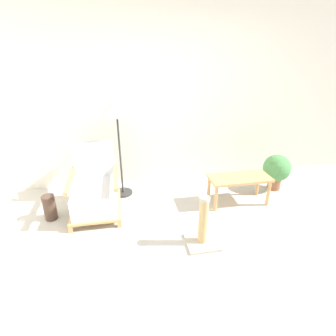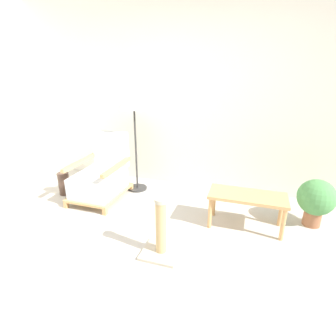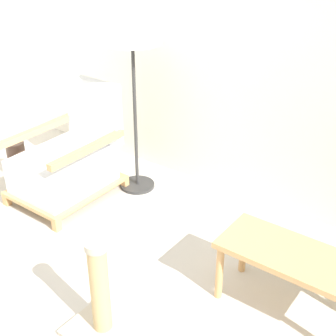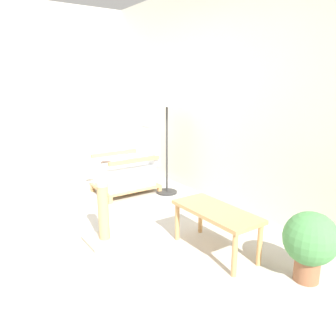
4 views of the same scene
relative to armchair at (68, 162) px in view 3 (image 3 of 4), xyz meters
name	(u,v)px [view 3 (image 3 of 4)]	position (x,y,z in m)	size (l,w,h in m)	color
wall_back	(254,23)	(1.08, 0.84, 1.05)	(8.00, 0.06, 2.70)	silver
armchair	(68,162)	(0.00, 0.00, 0.00)	(0.62, 0.79, 0.88)	tan
floor_lamp	(132,35)	(0.35, 0.41, 0.96)	(0.42, 0.42, 1.44)	#2D2D2D
coffee_table	(295,263)	(1.94, -0.14, 0.05)	(0.84, 0.37, 0.41)	tan
vase	(17,160)	(-0.57, -0.07, -0.13)	(0.16, 0.16, 0.33)	#473328
scratching_post	(101,302)	(1.19, -0.88, -0.09)	(0.35, 0.35, 0.60)	#B2A893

